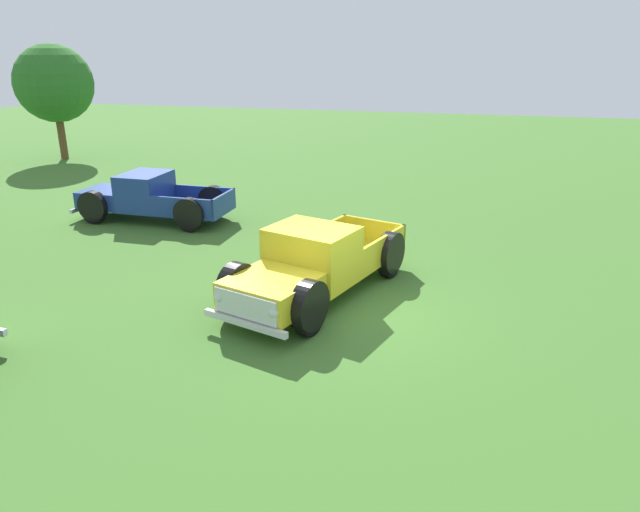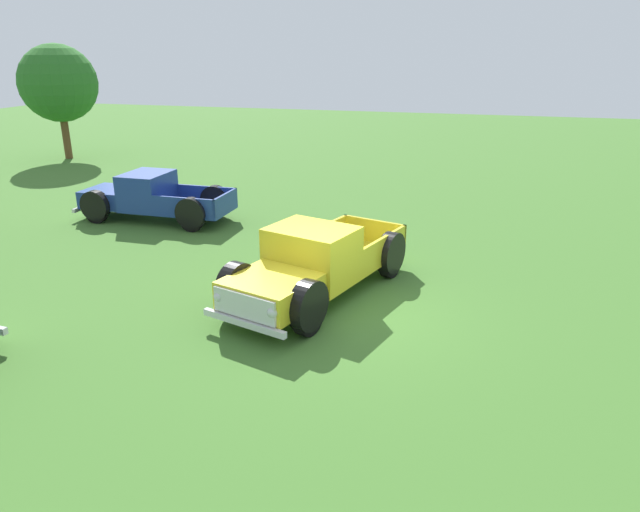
{
  "view_description": "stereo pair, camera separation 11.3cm",
  "coord_description": "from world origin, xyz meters",
  "views": [
    {
      "loc": [
        -10.97,
        -2.44,
        5.3
      ],
      "look_at": [
        0.81,
        0.73,
        0.9
      ],
      "focal_mm": 32.66,
      "sensor_mm": 36.0,
      "label": 1
    },
    {
      "loc": [
        -10.94,
        -2.55,
        5.3
      ],
      "look_at": [
        0.81,
        0.73,
        0.9
      ],
      "focal_mm": 32.66,
      "sensor_mm": 36.0,
      "label": 2
    }
  ],
  "objects": [
    {
      "name": "pickup_truck_foreground",
      "position": [
        0.44,
        0.84,
        0.78
      ],
      "size": [
        5.68,
        3.41,
        1.64
      ],
      "color": "yellow",
      "rests_on": "ground_plane"
    },
    {
      "name": "ground_plane",
      "position": [
        0.0,
        0.0,
        0.0
      ],
      "size": [
        80.0,
        80.0,
        0.0
      ],
      "primitive_type": "plane",
      "color": "#3D6B28"
    },
    {
      "name": "oak_tree_west",
      "position": [
        13.79,
        17.47,
        3.62
      ],
      "size": [
        3.67,
        3.67,
        5.47
      ],
      "color": "brown",
      "rests_on": "ground_plane"
    },
    {
      "name": "pickup_truck_behind_left",
      "position": [
        5.14,
        7.74,
        0.73
      ],
      "size": [
        1.96,
        5.0,
        1.53
      ],
      "color": "navy",
      "rests_on": "ground_plane"
    }
  ]
}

